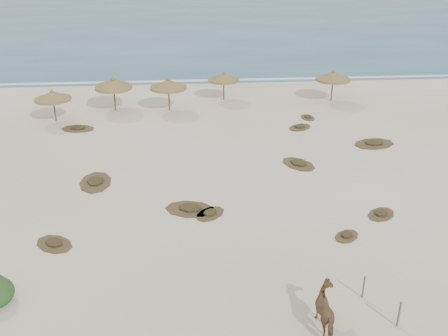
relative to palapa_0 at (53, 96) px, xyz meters
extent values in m
plane|color=#F4E8C9|center=(11.12, -15.83, -1.88)|extent=(160.00, 160.00, 0.00)
cube|color=#285978|center=(11.12, 59.17, -1.87)|extent=(200.00, 100.00, 0.01)
cube|color=white|center=(11.12, 10.17, -1.87)|extent=(70.00, 0.60, 0.01)
cylinder|color=brown|center=(0.00, 0.00, -0.97)|extent=(0.10, 0.10, 1.81)
cylinder|color=olive|center=(0.00, 0.00, -0.22)|extent=(3.34, 3.34, 0.15)
cone|color=olive|center=(0.00, 0.00, 0.06)|extent=(3.23, 3.23, 0.65)
cone|color=olive|center=(0.00, 0.00, 0.45)|extent=(0.31, 0.31, 0.19)
cylinder|color=brown|center=(3.91, 2.77, -0.93)|extent=(0.11, 0.11, 1.90)
cylinder|color=olive|center=(3.91, 2.77, -0.14)|extent=(3.46, 3.46, 0.16)
cone|color=olive|center=(3.91, 2.77, 0.16)|extent=(3.34, 3.34, 0.68)
cone|color=olive|center=(3.91, 2.77, 0.57)|extent=(0.33, 0.33, 0.20)
cylinder|color=brown|center=(4.02, 2.10, -0.90)|extent=(0.11, 0.11, 1.96)
cylinder|color=olive|center=(4.02, 2.10, -0.09)|extent=(3.63, 3.63, 0.17)
cone|color=olive|center=(4.02, 2.10, 0.22)|extent=(3.51, 3.51, 0.70)
cone|color=olive|center=(4.02, 2.10, 0.64)|extent=(0.34, 0.34, 0.21)
cylinder|color=brown|center=(8.15, 1.82, -0.89)|extent=(0.11, 0.11, 1.97)
cylinder|color=olive|center=(8.15, 1.82, -0.08)|extent=(3.72, 3.72, 0.17)
cone|color=olive|center=(8.15, 1.82, 0.23)|extent=(3.59, 3.59, 0.70)
cone|color=olive|center=(8.15, 1.82, 0.65)|extent=(0.34, 0.34, 0.21)
cylinder|color=brown|center=(12.51, 4.25, -0.98)|extent=(0.10, 0.10, 1.79)
cylinder|color=olive|center=(12.51, 4.25, -0.24)|extent=(3.05, 3.05, 0.15)
cone|color=olive|center=(12.51, 4.25, 0.04)|extent=(2.95, 2.95, 0.64)
cone|color=olive|center=(12.51, 4.25, 0.42)|extent=(0.31, 0.31, 0.19)
cylinder|color=brown|center=(21.18, 3.25, -0.90)|extent=(0.11, 0.11, 1.95)
cylinder|color=olive|center=(21.18, 3.25, -0.09)|extent=(3.70, 3.70, 0.17)
cone|color=olive|center=(21.18, 3.25, 0.21)|extent=(3.58, 3.58, 0.70)
cone|color=olive|center=(21.18, 3.25, 0.63)|extent=(0.33, 0.33, 0.20)
imported|color=brown|center=(14.10, -22.10, -1.11)|extent=(0.93, 1.86, 1.53)
cylinder|color=#66594C|center=(16.56, -22.17, -1.36)|extent=(0.09, 0.09, 1.04)
cylinder|color=#66594C|center=(15.84, -20.61, -1.39)|extent=(0.07, 0.07, 0.97)
camera|label=1|loc=(9.58, -34.98, 10.46)|focal=40.00mm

